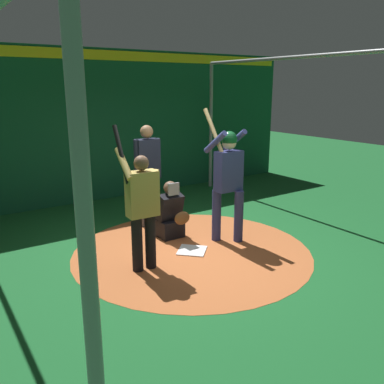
% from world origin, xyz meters
% --- Properties ---
extents(ground_plane, '(26.36, 26.36, 0.00)m').
position_xyz_m(ground_plane, '(0.00, 0.00, 0.00)').
color(ground_plane, '#195B28').
extents(dirt_circle, '(3.66, 3.66, 0.01)m').
position_xyz_m(dirt_circle, '(0.00, 0.00, 0.00)').
color(dirt_circle, '#B76033').
rests_on(dirt_circle, ground).
extents(home_plate, '(0.59, 0.59, 0.01)m').
position_xyz_m(home_plate, '(0.00, 0.00, 0.01)').
color(home_plate, white).
rests_on(home_plate, dirt_circle).
extents(batter, '(0.68, 0.49, 2.14)m').
position_xyz_m(batter, '(-0.05, 0.73, 1.10)').
color(batter, navy).
rests_on(batter, ground).
extents(catcher, '(0.58, 0.40, 0.97)m').
position_xyz_m(catcher, '(-0.71, 0.04, 0.38)').
color(catcher, black).
rests_on(catcher, ground).
extents(umpire, '(0.23, 0.49, 1.83)m').
position_xyz_m(umpire, '(-1.45, 0.03, 1.04)').
color(umpire, '#4C4C51').
rests_on(umpire, ground).
extents(visitor, '(0.54, 0.50, 1.99)m').
position_xyz_m(visitor, '(0.13, -0.91, 0.93)').
color(visitor, black).
rests_on(visitor, ground).
extents(back_wall, '(0.23, 10.36, 3.26)m').
position_xyz_m(back_wall, '(-3.69, 0.00, 1.64)').
color(back_wall, '#145133').
rests_on(back_wall, ground).
extents(cage_frame, '(6.47, 5.54, 3.03)m').
position_xyz_m(cage_frame, '(0.00, 0.00, 2.17)').
color(cage_frame, gray).
rests_on(cage_frame, ground).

